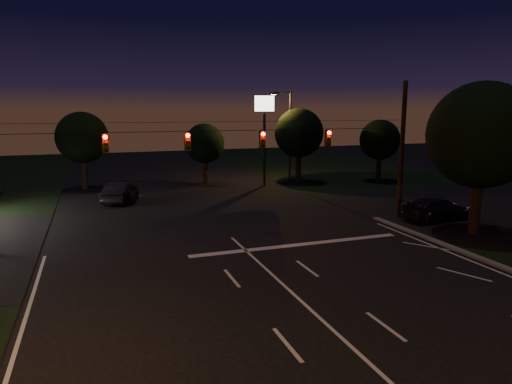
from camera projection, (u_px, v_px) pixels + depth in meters
name	position (u px, v px, depth m)	size (l,w,h in m)	color
ground	(374.00, 367.00, 12.90)	(140.00, 140.00, 0.00)	black
cross_street_right	(479.00, 206.00, 34.34)	(20.00, 16.00, 0.02)	black
stop_bar	(299.00, 245.00, 24.54)	(12.00, 0.50, 0.01)	silver
utility_pole_right	(398.00, 217.00, 30.76)	(0.30, 0.30, 9.00)	black
signal_span	(226.00, 140.00, 25.77)	(24.00, 0.40, 1.56)	black
pole_sign_right	(264.00, 120.00, 42.22)	(1.80, 0.30, 8.40)	black
street_light_right_far	(288.00, 129.00, 45.32)	(2.20, 0.35, 9.00)	black
tree_right_near	(480.00, 136.00, 25.77)	(6.00, 6.00, 8.76)	black
tree_far_b	(82.00, 138.00, 41.04)	(4.60, 4.60, 6.98)	black
tree_far_c	(205.00, 144.00, 43.86)	(3.80, 3.80, 5.86)	black
tree_far_d	(298.00, 134.00, 44.85)	(4.80, 4.80, 7.30)	black
tree_far_e	(379.00, 140.00, 45.75)	(4.00, 4.00, 6.18)	black
car_oncoming_a	(126.00, 192.00, 36.08)	(1.67, 4.16, 1.42)	black
car_oncoming_b	(120.00, 192.00, 35.75)	(1.67, 4.80, 1.58)	black
car_cross	(438.00, 209.00, 29.91)	(2.10, 5.16, 1.50)	black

